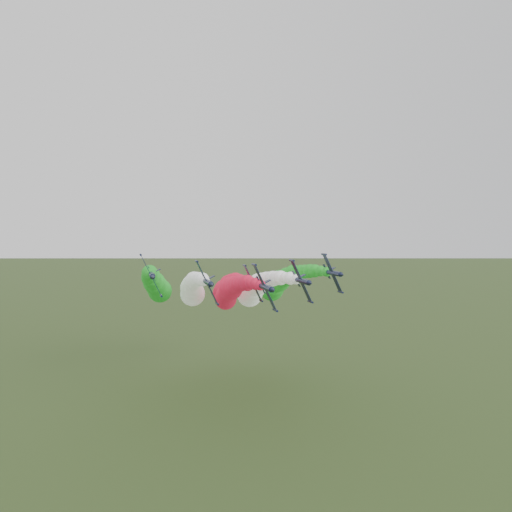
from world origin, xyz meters
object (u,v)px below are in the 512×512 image
object	(u,v)px
jet_outer_right	(279,283)
jet_trail	(226,289)
jet_lead	(229,292)
jet_outer_left	(156,284)
jet_inner_left	(193,289)
jet_inner_right	(255,289)

from	to	relation	value
jet_outer_right	jet_trail	size ratio (longest dim) A/B	1.01
jet_lead	jet_outer_left	bearing A→B (deg)	137.40
jet_outer_right	jet_outer_left	bearing A→B (deg)	179.60
jet_outer_right	jet_lead	bearing A→B (deg)	-138.53
jet_lead	jet_outer_left	xyz separation A→B (m)	(-19.18, 17.64, 0.93)
jet_outer_left	jet_outer_right	distance (m)	38.84
jet_lead	jet_trail	bearing A→B (deg)	80.82
jet_lead	jet_outer_right	distance (m)	26.23
jet_lead	jet_inner_left	world-z (taller)	jet_inner_left
jet_inner_left	jet_inner_right	distance (m)	18.87
jet_lead	jet_outer_right	xyz separation A→B (m)	(19.66, 17.37, 0.47)
jet_lead	jet_inner_right	size ratio (longest dim) A/B	0.99
jet_inner_left	jet_outer_left	distance (m)	12.52
jet_lead	jet_inner_left	bearing A→B (deg)	130.23
jet_lead	jet_trail	size ratio (longest dim) A/B	1.00
jet_lead	jet_trail	world-z (taller)	jet_lead
jet_outer_right	jet_trail	bearing A→B (deg)	147.40
jet_lead	jet_outer_right	bearing A→B (deg)	41.47
jet_inner_right	jet_outer_left	size ratio (longest dim) A/B	1.00
jet_lead	jet_trail	xyz separation A→B (m)	(4.38, 27.13, -2.08)
jet_lead	jet_inner_left	xyz separation A→B (m)	(-8.92, 10.54, -0.05)
jet_outer_left	jet_outer_right	xyz separation A→B (m)	(38.84, -0.27, -0.46)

